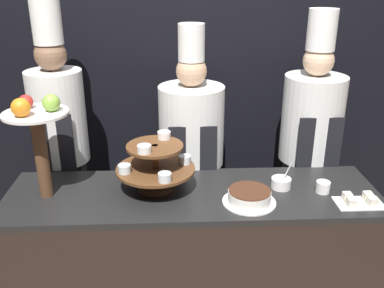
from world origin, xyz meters
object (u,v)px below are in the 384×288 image
object	(u,v)px
chef_left	(61,136)
chef_center_left	(191,150)
cake_square_tray	(359,201)
cup_white	(323,187)
fruit_pedestal	(37,128)
tiered_stand	(155,164)
chef_center_right	(310,141)
cake_round	(249,197)
serving_bowl_far	(281,183)

from	to	relation	value
chef_left	chef_center_left	distance (m)	0.84
cake_square_tray	chef_left	bearing A→B (deg)	159.07
cup_white	cake_square_tray	distance (m)	0.20
cake_square_tray	fruit_pedestal	bearing A→B (deg)	174.43
tiered_stand	chef_center_left	xyz separation A→B (m)	(0.22, 0.44, -0.11)
fruit_pedestal	chef_center_right	xyz separation A→B (m)	(1.59, 0.48, -0.29)
chef_left	cup_white	bearing A→B (deg)	-18.35
cake_square_tray	tiered_stand	bearing A→B (deg)	169.06
cup_white	chef_center_right	size ratio (longest dim) A/B	0.04
cake_round	chef_center_left	size ratio (longest dim) A/B	0.16
fruit_pedestal	cake_square_tray	bearing A→B (deg)	-5.57
fruit_pedestal	chef_center_left	size ratio (longest dim) A/B	0.33
fruit_pedestal	chef_center_right	distance (m)	1.69
cake_round	chef_center_left	bearing A→B (deg)	114.66
tiered_stand	chef_center_right	size ratio (longest dim) A/B	0.24
chef_center_left	cup_white	bearing A→B (deg)	-35.94
fruit_pedestal	cake_square_tray	distance (m)	1.72
fruit_pedestal	serving_bowl_far	distance (m)	1.35
fruit_pedestal	cake_square_tray	size ratio (longest dim) A/B	2.30
cake_round	cake_square_tray	size ratio (longest dim) A/B	1.14
serving_bowl_far	cake_square_tray	bearing A→B (deg)	-28.18
cake_square_tray	cake_round	bearing A→B (deg)	176.10
chef_center_left	chef_center_right	bearing A→B (deg)	-0.00
tiered_stand	serving_bowl_far	world-z (taller)	tiered_stand
cake_square_tray	serving_bowl_far	bearing A→B (deg)	151.82
chef_center_left	cake_square_tray	bearing A→B (deg)	-37.07
chef_left	tiered_stand	bearing A→B (deg)	-35.41
cake_square_tray	chef_left	distance (m)	1.82
chef_center_left	chef_center_right	distance (m)	0.78
fruit_pedestal	chef_left	distance (m)	0.54
cup_white	chef_center_right	world-z (taller)	chef_center_right
tiered_stand	fruit_pedestal	xyz separation A→B (m)	(-0.60, -0.04, 0.23)
cake_square_tray	serving_bowl_far	size ratio (longest dim) A/B	1.54
cake_round	serving_bowl_far	bearing A→B (deg)	37.36
serving_bowl_far	chef_center_left	distance (m)	0.66
cake_round	chef_center_left	distance (m)	0.67
cake_square_tray	chef_left	xyz separation A→B (m)	(-1.69, 0.65, 0.14)
serving_bowl_far	chef_center_right	bearing A→B (deg)	56.90
cake_round	chef_center_left	xyz separation A→B (m)	(-0.28, 0.61, 0.02)
cup_white	cake_square_tray	size ratio (longest dim) A/B	0.31
tiered_stand	cake_round	bearing A→B (deg)	-18.73
tiered_stand	chef_center_right	world-z (taller)	chef_center_right
chef_center_left	chef_center_right	size ratio (longest dim) A/B	0.95
chef_center_right	cake_round	bearing A→B (deg)	-129.48
cake_round	cup_white	distance (m)	0.44
chef_left	cake_square_tray	bearing A→B (deg)	-20.93
tiered_stand	serving_bowl_far	xyz separation A→B (m)	(0.71, -0.01, -0.13)
serving_bowl_far	chef_left	xyz separation A→B (m)	(-1.32, 0.45, 0.13)
serving_bowl_far	chef_center_right	size ratio (longest dim) A/B	0.09
cake_square_tray	serving_bowl_far	distance (m)	0.42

